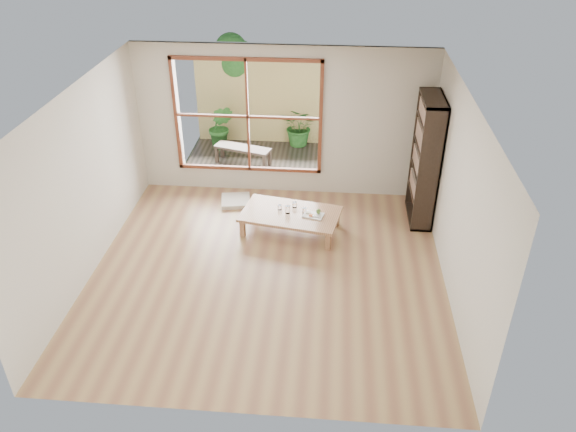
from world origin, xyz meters
name	(u,v)px	position (x,y,z in m)	size (l,w,h in m)	color
ground	(268,271)	(0.00, 0.00, 0.00)	(5.00, 5.00, 0.00)	tan
low_table	(291,215)	(0.24, 1.11, 0.29)	(1.65, 1.12, 0.33)	tan
floor_cushion	(236,201)	(-0.79, 1.92, 0.04)	(0.49, 0.49, 0.07)	beige
bookshelf	(425,161)	(2.31, 1.71, 1.04)	(0.33, 0.93, 2.07)	black
glass_tall	(288,210)	(0.19, 1.09, 0.40)	(0.07, 0.07, 0.13)	silver
glass_mid	(304,211)	(0.45, 1.12, 0.38)	(0.07, 0.07, 0.09)	silver
glass_short	(295,205)	(0.29, 1.29, 0.38)	(0.07, 0.07, 0.09)	silver
glass_small	(280,207)	(0.06, 1.19, 0.37)	(0.06, 0.06, 0.08)	silver
food_tray	(314,214)	(0.61, 1.06, 0.36)	(0.35, 0.29, 0.10)	white
deck	(259,162)	(-0.60, 3.56, 0.00)	(2.80, 2.00, 0.05)	#362F27
garden_bench	(243,150)	(-0.89, 3.41, 0.32)	(1.15, 0.63, 0.35)	black
bamboo_fence	(264,101)	(-0.60, 4.56, 0.90)	(2.80, 0.06, 1.80)	tan
shrub_right	(300,126)	(0.17, 4.39, 0.44)	(0.75, 0.65, 0.84)	#2D6726
shrub_left	(221,127)	(-1.43, 4.09, 0.50)	(0.52, 0.42, 0.94)	#2D6726
garden_tree	(232,61)	(-1.28, 4.86, 1.63)	(1.04, 0.85, 2.22)	#4C3D2D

